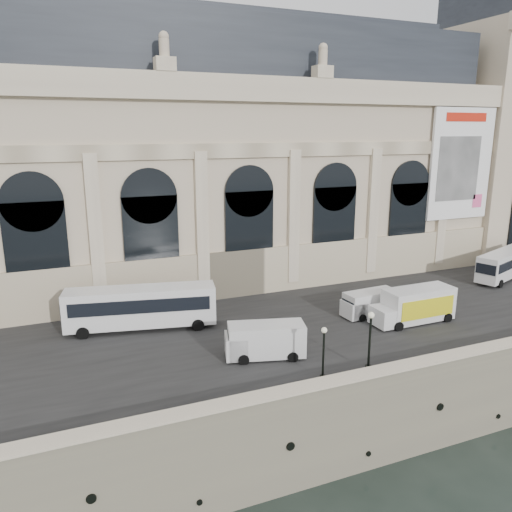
{
  "coord_description": "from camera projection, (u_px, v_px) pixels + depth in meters",
  "views": [
    {
      "loc": [
        -22.55,
        -24.59,
        22.91
      ],
      "look_at": [
        -3.2,
        22.0,
        10.18
      ],
      "focal_mm": 35.0,
      "sensor_mm": 36.0,
      "label": 1
    }
  ],
  "objects": [
    {
      "name": "bus_right",
      "position": [
        507.0,
        263.0,
        58.25
      ],
      "size": [
        11.49,
        6.09,
        3.35
      ],
      "color": "silver",
      "rests_on": "quay"
    },
    {
      "name": "ground",
      "position": [
        413.0,
        457.0,
        36.02
      ],
      "size": [
        260.0,
        260.0,
        0.0
      ],
      "primitive_type": "plane",
      "color": "black",
      "rests_on": "ground"
    },
    {
      "name": "quay",
      "position": [
        241.0,
        284.0,
        66.62
      ],
      "size": [
        160.0,
        70.0,
        6.0
      ],
      "primitive_type": "cube",
      "color": "#77705B",
      "rests_on": "ground"
    },
    {
      "name": "street",
      "position": [
        320.0,
        314.0,
        47.08
      ],
      "size": [
        160.0,
        24.0,
        0.06
      ],
      "primitive_type": "cube",
      "color": "#2D2D2D",
      "rests_on": "quay"
    },
    {
      "name": "lamp_left",
      "position": [
        323.0,
        354.0,
        34.26
      ],
      "size": [
        0.4,
        0.4,
        3.95
      ],
      "color": "black",
      "rests_on": "quay"
    },
    {
      "name": "van_c",
      "position": [
        368.0,
        304.0,
        46.46
      ],
      "size": [
        5.46,
        2.47,
        2.38
      ],
      "color": "silver",
      "rests_on": "quay"
    },
    {
      "name": "bus_left",
      "position": [
        141.0,
        306.0,
        43.16
      ],
      "size": [
        13.06,
        5.2,
        3.77
      ],
      "color": "silver",
      "rests_on": "quay"
    },
    {
      "name": "lamp_right",
      "position": [
        370.0,
        342.0,
        35.54
      ],
      "size": [
        0.46,
        0.46,
        4.53
      ],
      "color": "black",
      "rests_on": "quay"
    },
    {
      "name": "box_truck",
      "position": [
        414.0,
        306.0,
        44.9
      ],
      "size": [
        7.84,
        2.83,
        3.15
      ],
      "color": "silver",
      "rests_on": "quay"
    },
    {
      "name": "parapet",
      "position": [
        415.0,
        370.0,
        34.94
      ],
      "size": [
        160.0,
        1.4,
        1.21
      ],
      "color": "#77705B",
      "rests_on": "quay"
    },
    {
      "name": "clock_pavilion",
      "position": [
        491.0,
        126.0,
        67.94
      ],
      "size": [
        13.0,
        14.72,
        36.7
      ],
      "color": "#C3B496",
      "rests_on": "quay"
    },
    {
      "name": "museum",
      "position": [
        204.0,
        159.0,
        56.6
      ],
      "size": [
        69.0,
        18.7,
        29.1
      ],
      "color": "#C3B496",
      "rests_on": "quay"
    },
    {
      "name": "van_b",
      "position": [
        261.0,
        341.0,
        37.93
      ],
      "size": [
        6.4,
        3.78,
        2.68
      ],
      "color": "silver",
      "rests_on": "quay"
    }
  ]
}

